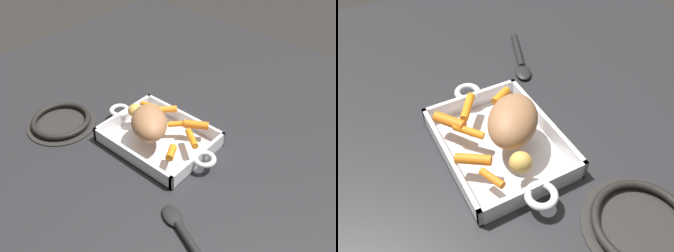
% 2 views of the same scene
% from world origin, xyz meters
% --- Properties ---
extents(ground_plane, '(1.63, 1.63, 0.00)m').
position_xyz_m(ground_plane, '(0.00, 0.00, 0.00)').
color(ground_plane, '#232326').
extents(roasting_dish, '(0.38, 0.23, 0.04)m').
position_xyz_m(roasting_dish, '(0.00, 0.00, 0.01)').
color(roasting_dish, silver).
rests_on(roasting_dish, ground_plane).
extents(pork_roast, '(0.17, 0.16, 0.07)m').
position_xyz_m(pork_roast, '(0.01, 0.02, 0.08)').
color(pork_roast, '#9C6A45').
rests_on(pork_roast, roasting_dish).
extents(baby_carrot_center_left, '(0.04, 0.05, 0.02)m').
position_xyz_m(baby_carrot_center_left, '(-0.09, 0.05, 0.05)').
color(baby_carrot_center_left, orange).
rests_on(baby_carrot_center_left, roasting_dish).
extents(baby_carrot_northwest, '(0.07, 0.06, 0.02)m').
position_xyz_m(baby_carrot_northwest, '(-0.10, -0.03, 0.05)').
color(baby_carrot_northwest, orange).
rests_on(baby_carrot_northwest, roasting_dish).
extents(baby_carrot_northeast, '(0.06, 0.03, 0.02)m').
position_xyz_m(baby_carrot_northeast, '(0.10, -0.06, 0.05)').
color(baby_carrot_northeast, orange).
rests_on(baby_carrot_northeast, roasting_dish).
extents(baby_carrot_center_right, '(0.06, 0.07, 0.02)m').
position_xyz_m(baby_carrot_center_right, '(0.04, -0.08, 0.05)').
color(baby_carrot_center_right, orange).
rests_on(baby_carrot_center_right, roasting_dish).
extents(baby_carrot_southeast, '(0.06, 0.06, 0.02)m').
position_xyz_m(baby_carrot_southeast, '(-0.03, -0.05, 0.05)').
color(baby_carrot_southeast, orange).
rests_on(baby_carrot_southeast, roasting_dish).
extents(baby_carrot_short, '(0.07, 0.06, 0.03)m').
position_xyz_m(baby_carrot_short, '(-0.07, -0.08, 0.06)').
color(baby_carrot_short, orange).
rests_on(baby_carrot_short, roasting_dish).
extents(potato_golden_large, '(0.06, 0.06, 0.04)m').
position_xyz_m(potato_golden_large, '(0.10, -0.01, 0.06)').
color(potato_golden_large, gold).
rests_on(potato_golden_large, roasting_dish).
extents(stove_burner_rear, '(0.21, 0.21, 0.02)m').
position_xyz_m(stove_burner_rear, '(0.28, 0.13, 0.01)').
color(stove_burner_rear, '#282623').
rests_on(stove_burner_rear, ground_plane).
extents(serving_spoon, '(0.21, 0.11, 0.02)m').
position_xyz_m(serving_spoon, '(-0.25, 0.20, 0.01)').
color(serving_spoon, black).
rests_on(serving_spoon, ground_plane).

